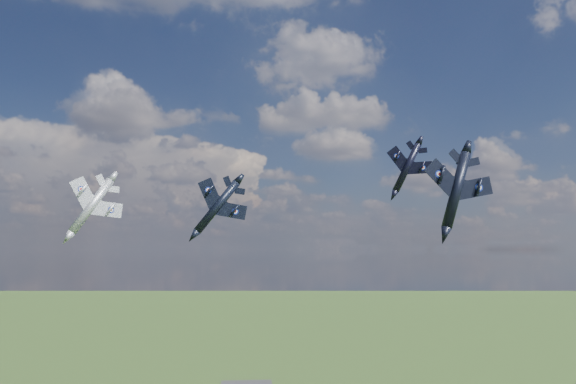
{
  "coord_description": "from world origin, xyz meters",
  "views": [
    {
      "loc": [
        -3.76,
        -75.09,
        73.06
      ],
      "look_at": [
        3.78,
        14.82,
        82.36
      ],
      "focal_mm": 35.0,
      "sensor_mm": 36.0,
      "label": 1
    }
  ],
  "objects_px": {
    "jet_right_navy": "(456,190)",
    "jet_high_navy": "(407,167)",
    "jet_lead_navy": "(217,207)",
    "jet_left_silver": "(91,206)"
  },
  "relations": [
    {
      "from": "jet_right_navy",
      "to": "jet_high_navy",
      "type": "xyz_separation_m",
      "value": [
        -0.01,
        22.64,
        6.43
      ]
    },
    {
      "from": "jet_lead_navy",
      "to": "jet_high_navy",
      "type": "relative_size",
      "value": 1.09
    },
    {
      "from": "jet_lead_navy",
      "to": "jet_right_navy",
      "type": "distance_m",
      "value": 37.64
    },
    {
      "from": "jet_high_navy",
      "to": "jet_left_silver",
      "type": "bearing_deg",
      "value": -156.97
    },
    {
      "from": "jet_high_navy",
      "to": "jet_left_silver",
      "type": "distance_m",
      "value": 55.06
    },
    {
      "from": "jet_high_navy",
      "to": "jet_lead_navy",
      "type": "bearing_deg",
      "value": -148.85
    },
    {
      "from": "jet_high_navy",
      "to": "jet_left_silver",
      "type": "relative_size",
      "value": 0.87
    },
    {
      "from": "jet_lead_navy",
      "to": "jet_right_navy",
      "type": "bearing_deg",
      "value": -26.87
    },
    {
      "from": "jet_lead_navy",
      "to": "jet_left_silver",
      "type": "xyz_separation_m",
      "value": [
        -21.13,
        4.39,
        0.33
      ]
    },
    {
      "from": "jet_lead_navy",
      "to": "jet_high_navy",
      "type": "height_order",
      "value": "jet_high_navy"
    }
  ]
}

